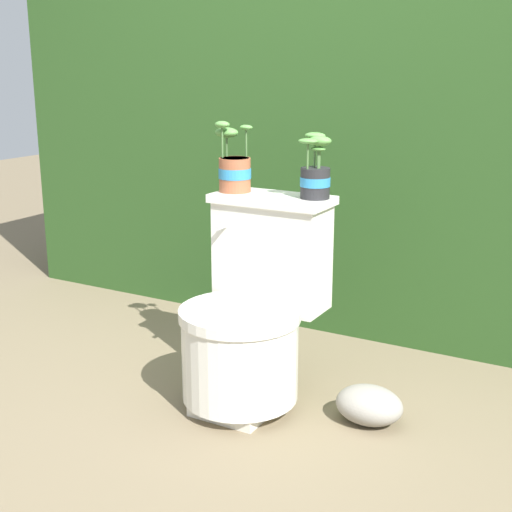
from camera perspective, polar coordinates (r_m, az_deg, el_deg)
The scene contains 6 objects.
ground_plane at distance 2.56m, azimuth -0.46°, elevation -12.18°, with size 12.00×12.00×0.00m, color #75664C.
hedge_backdrop at distance 3.34m, azimuth 9.52°, elevation 8.27°, with size 3.57×0.68×1.57m.
toilet at distance 2.51m, azimuth -0.38°, elevation -4.95°, with size 0.43×0.55×0.72m.
potted_plant_left at distance 2.59m, azimuth -1.77°, elevation 7.02°, with size 0.15×0.12×0.25m.
potted_plant_midleft at distance 2.46m, azimuth 4.77°, elevation 6.53°, with size 0.11×0.12×0.22m.
garden_stone at distance 2.48m, azimuth 9.04°, elevation -11.69°, with size 0.23×0.18×0.13m.
Camera 1 is at (1.13, -1.97, 1.18)m, focal length 50.00 mm.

